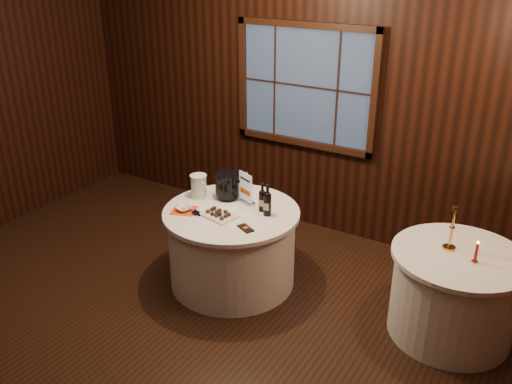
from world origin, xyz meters
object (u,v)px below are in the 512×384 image
Objects in this scene: main_table at (232,246)px; chocolate_plate at (218,214)px; side_table at (453,294)px; brass_candlestick at (451,234)px; glass_pitcher at (199,186)px; ice_bucket at (227,185)px; port_bottle_right at (267,202)px; sign_stand at (246,193)px; port_bottle_left at (262,199)px; red_candle at (476,254)px; cracker_bowl at (184,209)px; grape_bunch at (197,212)px; chocolate_box at (246,228)px.

chocolate_plate reaches higher than main_table.
side_table is 0.53m from brass_candlestick.
glass_pitcher is (-2.43, -0.22, 0.50)m from side_table.
brass_candlestick reaches higher than ice_bucket.
ice_bucket is at bearing 157.29° from port_bottle_right.
sign_stand is 0.22m from port_bottle_left.
chocolate_plate is (-0.07, -0.37, -0.09)m from sign_stand.
sign_stand is (0.03, 0.21, 0.49)m from main_table.
sign_stand is 1.71× the size of red_candle.
side_table is 1.76m from port_bottle_right.
main_table is at bearing -171.47° from side_table.
main_table is at bearing 76.86° from chocolate_plate.
ice_bucket is at bearing 162.74° from port_bottle_left.
cracker_bowl is 2.35m from brass_candlestick.
chocolate_plate is at bearing -68.02° from ice_bucket.
red_candle is at bearing 22.63° from sign_stand.
ice_bucket is 0.45m from grape_bunch.
sign_stand is at bearing -1.10° from ice_bucket.
ice_bucket is 1.10× the size of glass_pitcher.
ice_bucket reaches higher than side_table.
sign_stand reaches higher than side_table.
chocolate_box is at bearing -5.80° from glass_pitcher.
sign_stand is at bearing 78.99° from chocolate_plate.
port_bottle_right is at bearing 16.40° from main_table.
chocolate_box is at bearing -37.46° from main_table.
brass_candlestick is at bearing 14.80° from grape_bunch.
sign_stand reaches higher than glass_pitcher.
red_candle is (2.12, 0.23, 0.46)m from main_table.
cracker_bowl is 0.75× the size of red_candle.
glass_pitcher is (-0.40, 0.24, 0.10)m from chocolate_plate.
chocolate_box is at bearing -165.67° from red_candle.
red_candle reaches higher than cracker_bowl.
main_table is at bearing -157.77° from port_bottle_left.
brass_candlestick is (1.59, 0.58, 0.13)m from chocolate_box.
port_bottle_right is (0.08, -0.05, 0.01)m from port_bottle_left.
glass_pitcher is (-0.25, -0.13, -0.02)m from ice_bucket.
side_table is 6.69× the size of chocolate_box.
sign_stand is 0.88× the size of chocolate_plate.
chocolate_box is (0.31, -0.24, 0.39)m from main_table.
cracker_bowl reaches higher than main_table.
port_bottle_right is 1.29× the size of glass_pitcher.
main_table and side_table have the same top height.
brass_candlestick reaches higher than port_bottle_right.
glass_pitcher is at bearing -174.94° from side_table.
side_table is 1.82m from chocolate_box.
chocolate_plate is (-0.28, -0.30, -0.10)m from port_bottle_left.
sign_stand is 0.32m from port_bottle_right.
chocolate_box is 0.68m from cracker_bowl.
port_bottle_left is at bearing 47.04° from chocolate_plate.
red_candle is (2.31, 0.01, -0.06)m from ice_bucket.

